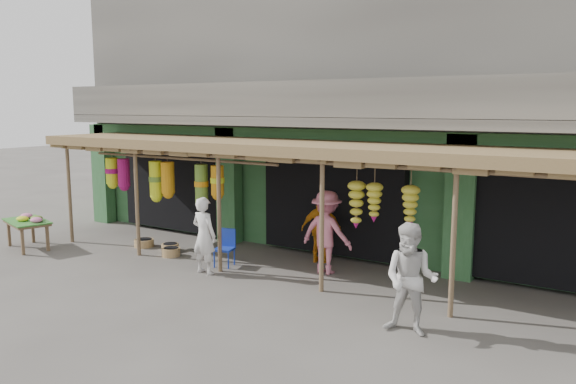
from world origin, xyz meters
The scene contains 12 objects.
ground centered at (0.00, 0.00, 0.00)m, with size 80.00×80.00×0.00m, color #514C47.
building centered at (0.00, 4.87, 3.37)m, with size 16.40×6.80×7.00m.
awning centered at (-0.15, 0.81, 2.58)m, with size 14.00×2.70×2.79m.
flower_table centered at (-6.82, -1.21, 0.68)m, with size 1.58×1.19×0.84m.
blue_chair centered at (-1.68, 0.22, 0.46)m, with size 0.48×0.49×0.83m.
basket_left centered at (-3.66, 0.50, 0.09)m, with size 0.43×0.43×0.18m, color olive.
basket_mid centered at (-4.52, 0.46, 0.10)m, with size 0.50×0.50×0.19m, color olive.
basket_right centered at (-3.28, 0.15, 0.10)m, with size 0.44×0.44×0.20m, color #A87B4E.
person_front centered at (-1.69, -0.49, 0.83)m, with size 0.60×0.40×1.66m, color silver.
person_right centered at (3.16, -1.25, 0.89)m, with size 0.86×0.67×1.77m, color silver.
person_vendor centered at (0.00, 1.60, 0.78)m, with size 0.91×0.38×1.55m, color orange.
person_shopper centered at (0.50, 0.93, 0.89)m, with size 1.15×0.66×1.78m, color #D8728B.
Camera 1 is at (6.02, -9.37, 3.54)m, focal length 35.00 mm.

